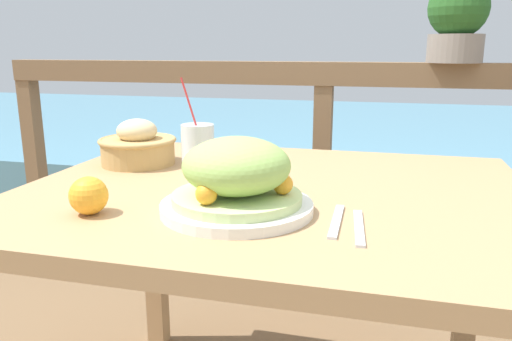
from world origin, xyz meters
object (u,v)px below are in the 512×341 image
bread_basket (138,146)px  drink_glass (198,148)px  salad_plate (237,180)px  potted_plant (458,20)px

bread_basket → drink_glass: bearing=-13.8°
salad_plate → bread_basket: bearing=139.3°
bread_basket → potted_plant: (0.88, 0.77, 0.36)m
potted_plant → salad_plate: bearing=-114.5°
drink_glass → potted_plant: 1.12m
drink_glass → potted_plant: size_ratio=0.81×
drink_glass → potted_plant: bearing=50.0°
salad_plate → bread_basket: 0.50m
drink_glass → bread_basket: size_ratio=1.15×
bread_basket → potted_plant: potted_plant is taller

